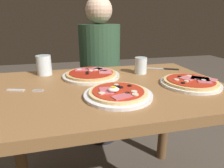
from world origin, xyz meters
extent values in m
cube|color=olive|center=(0.00, 0.00, 0.71)|extent=(1.11, 0.71, 0.04)
cylinder|color=brown|center=(-0.49, 0.30, 0.34)|extent=(0.07, 0.07, 0.69)
cylinder|color=brown|center=(0.49, 0.30, 0.34)|extent=(0.07, 0.07, 0.69)
cylinder|color=white|center=(0.02, -0.13, 0.73)|extent=(0.27, 0.27, 0.01)
cylinder|color=#E5C17F|center=(0.02, -0.13, 0.74)|extent=(0.23, 0.23, 0.01)
cylinder|color=#B72D19|center=(0.02, -0.13, 0.75)|extent=(0.20, 0.20, 0.00)
torus|color=black|center=(0.08, -0.09, 0.75)|extent=(0.02, 0.02, 0.00)
torus|color=black|center=(0.03, -0.09, 0.75)|extent=(0.02, 0.02, 0.00)
torus|color=black|center=(0.05, -0.17, 0.75)|extent=(0.02, 0.02, 0.00)
torus|color=black|center=(0.00, -0.14, 0.75)|extent=(0.02, 0.02, 0.00)
torus|color=black|center=(0.04, -0.11, 0.75)|extent=(0.02, 0.02, 0.00)
torus|color=black|center=(0.02, -0.09, 0.75)|extent=(0.02, 0.02, 0.00)
cube|color=#C65B66|center=(0.02, -0.20, 0.75)|extent=(0.08, 0.06, 0.00)
cube|color=#C65B66|center=(-0.03, -0.13, 0.75)|extent=(0.06, 0.08, 0.00)
cylinder|color=beige|center=(0.08, -0.16, 0.75)|extent=(0.02, 0.02, 0.00)
cylinder|color=beige|center=(0.07, -0.19, 0.75)|extent=(0.02, 0.02, 0.00)
cylinder|color=beige|center=(0.03, -0.07, 0.75)|extent=(0.02, 0.02, 0.00)
cylinder|color=beige|center=(-0.05, -0.15, 0.75)|extent=(0.03, 0.03, 0.00)
ellipsoid|color=white|center=(0.00, -0.15, 0.76)|extent=(0.04, 0.03, 0.02)
cylinder|color=yellow|center=(0.00, -0.15, 0.77)|extent=(0.02, 0.02, 0.00)
cylinder|color=silver|center=(-0.04, 0.17, 0.73)|extent=(0.30, 0.30, 0.01)
cylinder|color=tan|center=(-0.04, 0.17, 0.74)|extent=(0.26, 0.26, 0.01)
cylinder|color=#A82314|center=(-0.04, 0.17, 0.75)|extent=(0.23, 0.23, 0.00)
torus|color=black|center=(-0.06, 0.16, 0.75)|extent=(0.02, 0.02, 0.00)
torus|color=black|center=(0.01, 0.17, 0.75)|extent=(0.02, 0.02, 0.00)
torus|color=black|center=(-0.06, 0.23, 0.75)|extent=(0.02, 0.02, 0.00)
torus|color=black|center=(-0.07, 0.13, 0.75)|extent=(0.02, 0.02, 0.00)
cube|color=#D16B70|center=(0.02, 0.20, 0.75)|extent=(0.09, 0.10, 0.00)
cube|color=#C65B66|center=(-0.02, 0.22, 0.75)|extent=(0.09, 0.09, 0.00)
cube|color=#C65B66|center=(-0.09, 0.22, 0.75)|extent=(0.07, 0.07, 0.00)
cube|color=#D16B70|center=(0.03, 0.15, 0.75)|extent=(0.07, 0.08, 0.00)
cylinder|color=beige|center=(-0.04, 0.19, 0.75)|extent=(0.02, 0.02, 0.00)
cylinder|color=beige|center=(-0.10, 0.22, 0.75)|extent=(0.03, 0.03, 0.00)
cylinder|color=beige|center=(-0.01, 0.20, 0.75)|extent=(0.02, 0.02, 0.00)
cylinder|color=white|center=(0.38, -0.08, 0.73)|extent=(0.27, 0.27, 0.01)
cylinder|color=#DBB26B|center=(0.38, -0.08, 0.74)|extent=(0.24, 0.24, 0.01)
cylinder|color=#B72D19|center=(0.38, -0.08, 0.75)|extent=(0.21, 0.21, 0.00)
torus|color=black|center=(0.32, -0.12, 0.75)|extent=(0.02, 0.02, 0.00)
torus|color=black|center=(0.36, -0.02, 0.75)|extent=(0.02, 0.02, 0.00)
torus|color=black|center=(0.42, -0.09, 0.75)|extent=(0.02, 0.02, 0.00)
cube|color=#D16B70|center=(0.45, -0.08, 0.75)|extent=(0.10, 0.11, 0.00)
cube|color=#D16B70|center=(0.43, -0.08, 0.75)|extent=(0.10, 0.10, 0.00)
cube|color=#D16B70|center=(0.39, -0.05, 0.75)|extent=(0.10, 0.09, 0.00)
cube|color=#C65B66|center=(0.43, -0.11, 0.75)|extent=(0.09, 0.10, 0.00)
cylinder|color=beige|center=(0.35, -0.10, 0.75)|extent=(0.02, 0.02, 0.00)
cylinder|color=beige|center=(0.32, -0.07, 0.75)|extent=(0.02, 0.02, 0.00)
cylinder|color=beige|center=(0.43, -0.10, 0.75)|extent=(0.02, 0.02, 0.00)
cylinder|color=beige|center=(0.41, -0.03, 0.75)|extent=(0.02, 0.02, 0.00)
cylinder|color=silver|center=(-0.29, 0.26, 0.78)|extent=(0.08, 0.08, 0.11)
cylinder|color=silver|center=(-0.29, 0.26, 0.75)|extent=(0.07, 0.07, 0.04)
cylinder|color=silver|center=(0.23, 0.17, 0.77)|extent=(0.07, 0.07, 0.09)
cylinder|color=silver|center=(0.23, 0.17, 0.74)|extent=(0.06, 0.06, 0.03)
cube|color=silver|center=(-0.39, 0.03, 0.73)|extent=(0.08, 0.04, 0.00)
cube|color=silver|center=(-0.30, 0.00, 0.73)|extent=(0.04, 0.02, 0.00)
cube|color=silver|center=(-0.30, 0.00, 0.73)|extent=(0.04, 0.02, 0.00)
cube|color=silver|center=(-0.29, 0.01, 0.73)|extent=(0.04, 0.02, 0.00)
cube|color=silver|center=(-0.29, 0.01, 0.73)|extent=(0.04, 0.02, 0.00)
cube|color=silver|center=(0.36, 0.24, 0.73)|extent=(0.11, 0.07, 0.00)
cube|color=black|center=(0.45, 0.20, 0.73)|extent=(0.09, 0.06, 0.01)
cylinder|color=black|center=(0.10, 0.68, 0.23)|extent=(0.29, 0.29, 0.46)
cylinder|color=#2D4C33|center=(0.10, 0.68, 0.72)|extent=(0.32, 0.32, 0.52)
sphere|color=beige|center=(0.10, 0.68, 1.08)|extent=(0.20, 0.20, 0.20)
camera|label=1|loc=(-0.17, -0.81, 1.02)|focal=30.71mm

